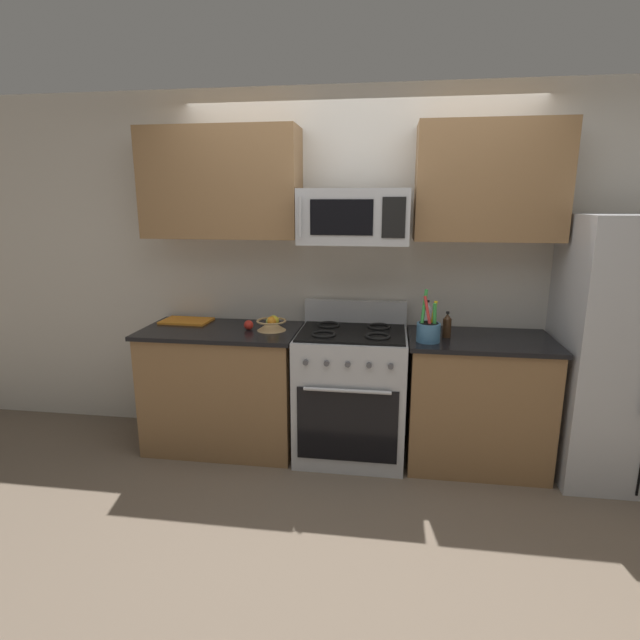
{
  "coord_description": "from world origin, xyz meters",
  "views": [
    {
      "loc": [
        0.26,
        -2.64,
        1.8
      ],
      "look_at": [
        -0.21,
        0.58,
        1.03
      ],
      "focal_mm": 27.88,
      "sensor_mm": 36.0,
      "label": 1
    }
  ],
  "objects_px": {
    "fruit_basket": "(272,324)",
    "bottle_soy": "(447,326)",
    "bottle_vinegar": "(427,316)",
    "refrigerator": "(629,351)",
    "range_oven": "(351,392)",
    "cutting_board": "(187,321)",
    "apple_loose": "(249,325)",
    "microwave": "(354,217)",
    "utensil_crock": "(428,330)"
  },
  "relations": [
    {
      "from": "range_oven",
      "to": "bottle_vinegar",
      "type": "height_order",
      "value": "bottle_vinegar"
    },
    {
      "from": "range_oven",
      "to": "bottle_soy",
      "type": "height_order",
      "value": "range_oven"
    },
    {
      "from": "refrigerator",
      "to": "cutting_board",
      "type": "height_order",
      "value": "refrigerator"
    },
    {
      "from": "microwave",
      "to": "fruit_basket",
      "type": "bearing_deg",
      "value": -178.61
    },
    {
      "from": "range_oven",
      "to": "fruit_basket",
      "type": "distance_m",
      "value": 0.75
    },
    {
      "from": "refrigerator",
      "to": "fruit_basket",
      "type": "distance_m",
      "value": 2.38
    },
    {
      "from": "refrigerator",
      "to": "apple_loose",
      "type": "bearing_deg",
      "value": 179.58
    },
    {
      "from": "range_oven",
      "to": "utensil_crock",
      "type": "height_order",
      "value": "utensil_crock"
    },
    {
      "from": "microwave",
      "to": "utensil_crock",
      "type": "relative_size",
      "value": 2.13
    },
    {
      "from": "bottle_vinegar",
      "to": "apple_loose",
      "type": "bearing_deg",
      "value": -171.53
    },
    {
      "from": "refrigerator",
      "to": "bottle_soy",
      "type": "distance_m",
      "value": 1.16
    },
    {
      "from": "microwave",
      "to": "utensil_crock",
      "type": "height_order",
      "value": "microwave"
    },
    {
      "from": "range_oven",
      "to": "cutting_board",
      "type": "bearing_deg",
      "value": 172.72
    },
    {
      "from": "cutting_board",
      "to": "bottle_vinegar",
      "type": "xyz_separation_m",
      "value": [
        1.8,
        0.03,
        0.09
      ]
    },
    {
      "from": "range_oven",
      "to": "utensil_crock",
      "type": "xyz_separation_m",
      "value": [
        0.51,
        -0.13,
        0.51
      ]
    },
    {
      "from": "microwave",
      "to": "fruit_basket",
      "type": "xyz_separation_m",
      "value": [
        -0.58,
        -0.01,
        -0.75
      ]
    },
    {
      "from": "fruit_basket",
      "to": "apple_loose",
      "type": "distance_m",
      "value": 0.17
    },
    {
      "from": "utensil_crock",
      "to": "fruit_basket",
      "type": "xyz_separation_m",
      "value": [
        -1.09,
        0.14,
        -0.03
      ]
    },
    {
      "from": "refrigerator",
      "to": "apple_loose",
      "type": "distance_m",
      "value": 2.55
    },
    {
      "from": "fruit_basket",
      "to": "bottle_soy",
      "type": "height_order",
      "value": "bottle_soy"
    },
    {
      "from": "refrigerator",
      "to": "bottle_soy",
      "type": "bearing_deg",
      "value": 179.23
    },
    {
      "from": "range_oven",
      "to": "cutting_board",
      "type": "relative_size",
      "value": 3.0
    },
    {
      "from": "bottle_vinegar",
      "to": "bottle_soy",
      "type": "xyz_separation_m",
      "value": [
        0.12,
        -0.19,
        -0.02
      ]
    },
    {
      "from": "refrigerator",
      "to": "bottle_soy",
      "type": "height_order",
      "value": "refrigerator"
    },
    {
      "from": "refrigerator",
      "to": "microwave",
      "type": "height_order",
      "value": "microwave"
    },
    {
      "from": "microwave",
      "to": "cutting_board",
      "type": "relative_size",
      "value": 2.0
    },
    {
      "from": "apple_loose",
      "to": "refrigerator",
      "type": "bearing_deg",
      "value": -0.42
    },
    {
      "from": "cutting_board",
      "to": "bottle_vinegar",
      "type": "distance_m",
      "value": 1.81
    },
    {
      "from": "refrigerator",
      "to": "microwave",
      "type": "relative_size",
      "value": 2.39
    },
    {
      "from": "range_oven",
      "to": "refrigerator",
      "type": "relative_size",
      "value": 0.63
    },
    {
      "from": "microwave",
      "to": "refrigerator",
      "type": "bearing_deg",
      "value": -1.43
    },
    {
      "from": "utensil_crock",
      "to": "bottle_vinegar",
      "type": "distance_m",
      "value": 0.32
    },
    {
      "from": "utensil_crock",
      "to": "cutting_board",
      "type": "xyz_separation_m",
      "value": [
        -1.8,
        0.29,
        -0.07
      ]
    },
    {
      "from": "utensil_crock",
      "to": "bottle_vinegar",
      "type": "height_order",
      "value": "utensil_crock"
    },
    {
      "from": "utensil_crock",
      "to": "fruit_basket",
      "type": "distance_m",
      "value": 1.1
    },
    {
      "from": "utensil_crock",
      "to": "cutting_board",
      "type": "distance_m",
      "value": 1.82
    },
    {
      "from": "range_oven",
      "to": "apple_loose",
      "type": "xyz_separation_m",
      "value": [
        -0.75,
        0.0,
        0.47
      ]
    },
    {
      "from": "refrigerator",
      "to": "bottle_vinegar",
      "type": "relative_size",
      "value": 8.08
    },
    {
      "from": "microwave",
      "to": "cutting_board",
      "type": "distance_m",
      "value": 1.51
    },
    {
      "from": "range_oven",
      "to": "bottle_vinegar",
      "type": "distance_m",
      "value": 0.77
    },
    {
      "from": "fruit_basket",
      "to": "range_oven",
      "type": "bearing_deg",
      "value": -1.34
    },
    {
      "from": "microwave",
      "to": "cutting_board",
      "type": "bearing_deg",
      "value": 173.93
    },
    {
      "from": "microwave",
      "to": "apple_loose",
      "type": "relative_size",
      "value": 10.6
    },
    {
      "from": "cutting_board",
      "to": "bottle_soy",
      "type": "relative_size",
      "value": 2.05
    },
    {
      "from": "apple_loose",
      "to": "cutting_board",
      "type": "bearing_deg",
      "value": 163.19
    },
    {
      "from": "bottle_soy",
      "to": "bottle_vinegar",
      "type": "bearing_deg",
      "value": 122.48
    },
    {
      "from": "utensil_crock",
      "to": "cutting_board",
      "type": "relative_size",
      "value": 0.94
    },
    {
      "from": "apple_loose",
      "to": "bottle_vinegar",
      "type": "xyz_separation_m",
      "value": [
        1.27,
        0.19,
        0.06
      ]
    },
    {
      "from": "apple_loose",
      "to": "bottle_soy",
      "type": "distance_m",
      "value": 1.39
    },
    {
      "from": "bottle_soy",
      "to": "cutting_board",
      "type": "bearing_deg",
      "value": 175.08
    }
  ]
}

